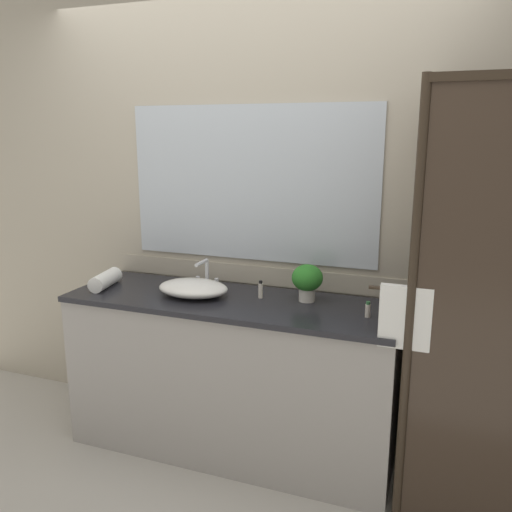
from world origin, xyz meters
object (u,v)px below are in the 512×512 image
sink_basin (193,288)px  amenity_bottle_shampoo (368,310)px  amenity_bottle_body_wash (261,290)px  rolled_towel_near_edge (105,280)px  potted_plant (307,280)px  faucet (206,278)px

sink_basin → amenity_bottle_shampoo: bearing=-0.9°
amenity_bottle_body_wash → rolled_towel_near_edge: (-0.91, -0.12, -0.00)m
amenity_bottle_body_wash → rolled_towel_near_edge: bearing=-172.3°
sink_basin → potted_plant: potted_plant is taller
sink_basin → faucet: size_ratio=2.30×
sink_basin → faucet: (0.00, 0.16, 0.02)m
faucet → amenity_bottle_shampoo: (0.95, -0.18, -0.02)m
potted_plant → rolled_towel_near_edge: bearing=-172.1°
potted_plant → sink_basin: bearing=-168.2°
potted_plant → amenity_bottle_body_wash: potted_plant is taller
sink_basin → potted_plant: bearing=11.8°
faucet → potted_plant: (0.61, -0.04, 0.06)m
faucet → sink_basin: bearing=-90.0°
sink_basin → amenity_bottle_body_wash: 0.37m
faucet → rolled_towel_near_edge: size_ratio=0.68×
potted_plant → amenity_bottle_body_wash: bearing=-171.4°
sink_basin → amenity_bottle_shampoo: size_ratio=4.98×
amenity_bottle_shampoo → sink_basin: bearing=179.1°
rolled_towel_near_edge → sink_basin: bearing=3.5°
amenity_bottle_body_wash → faucet: bearing=168.3°
faucet → potted_plant: bearing=-3.5°
sink_basin → amenity_bottle_body_wash: size_ratio=4.05×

